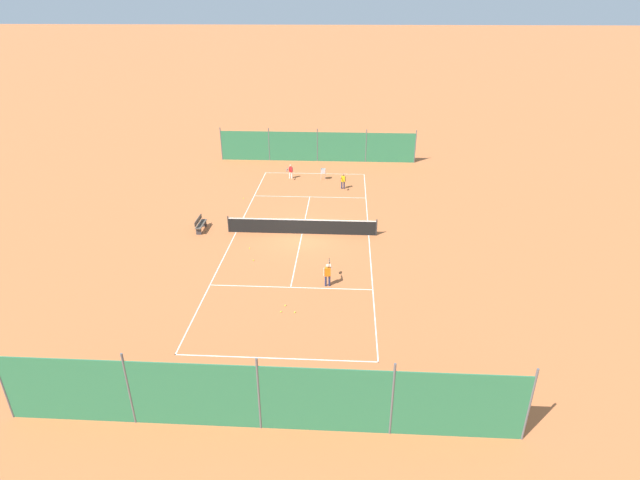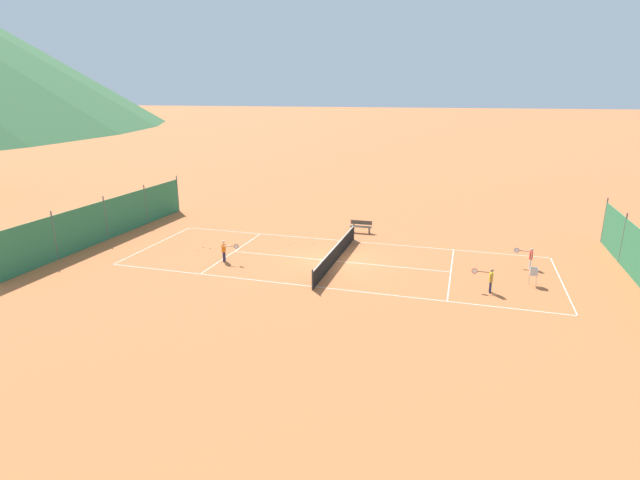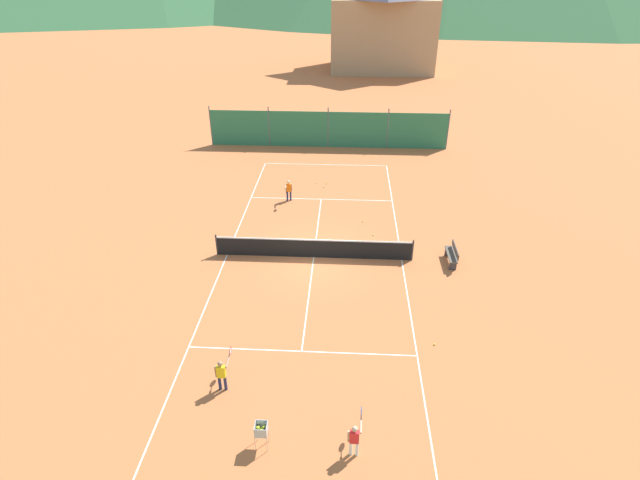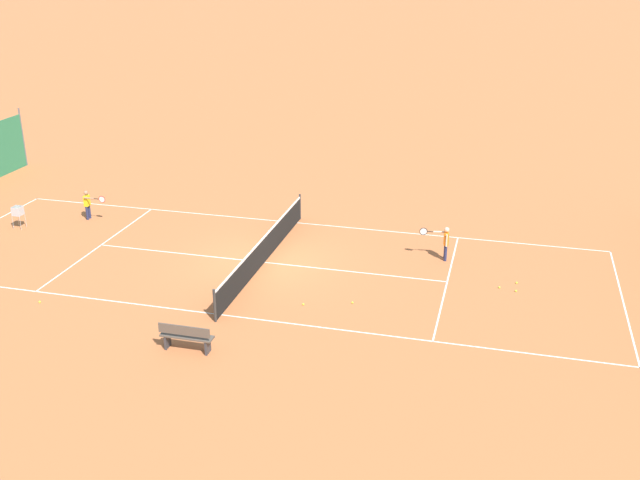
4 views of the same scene
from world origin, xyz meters
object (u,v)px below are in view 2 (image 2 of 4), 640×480
(tennis_ball_alley_right, at_px, (444,245))
(tennis_ball_near_corner, at_px, (343,262))
(tennis_ball_mid_court, at_px, (198,250))
(tennis_ball_by_net_left, at_px, (203,247))
(tennis_net, at_px, (336,253))
(player_far_service, at_px, (530,257))
(ball_hopper, at_px, (533,273))
(player_far_baseline, at_px, (225,249))
(tennis_ball_far_corner, at_px, (210,248))
(tennis_ball_by_net_right, at_px, (289,244))
(player_near_baseline, at_px, (490,279))
(tennis_ball_alley_left, at_px, (313,243))
(courtside_bench, at_px, (361,226))

(tennis_ball_alley_right, distance_m, tennis_ball_near_corner, 7.21)
(tennis_ball_mid_court, bearing_deg, tennis_ball_by_net_left, -0.87)
(tennis_net, distance_m, player_far_service, 10.65)
(tennis_ball_by_net_left, xyz_separation_m, ball_hopper, (-0.99, -19.01, 0.63))
(player_far_service, xyz_separation_m, tennis_ball_near_corner, (-1.90, 10.04, -0.64))
(player_far_baseline, xyz_separation_m, ball_hopper, (1.05, -16.47, -0.06))
(player_far_service, xyz_separation_m, tennis_ball_far_corner, (-1.79, 18.57, -0.64))
(player_far_baseline, height_order, tennis_ball_alley_right, player_far_baseline)
(player_far_baseline, relative_size, tennis_ball_mid_court, 18.72)
(tennis_ball_mid_court, bearing_deg, tennis_ball_by_net_right, -60.51)
(tennis_ball_by_net_right, bearing_deg, tennis_ball_by_net_left, 113.63)
(player_near_baseline, height_order, tennis_ball_mid_court, player_near_baseline)
(player_near_baseline, relative_size, tennis_ball_alley_left, 18.27)
(tennis_ball_alley_right, distance_m, tennis_ball_mid_court, 15.35)
(tennis_net, relative_size, tennis_ball_alley_right, 139.09)
(tennis_ball_alley_right, height_order, ball_hopper, ball_hopper)
(tennis_ball_by_net_right, bearing_deg, tennis_ball_alley_left, -71.14)
(tennis_ball_far_corner, height_order, ball_hopper, ball_hopper)
(tennis_ball_near_corner, relative_size, tennis_ball_mid_court, 1.00)
(tennis_ball_alley_right, distance_m, tennis_ball_by_net_left, 15.13)
(tennis_ball_mid_court, relative_size, tennis_ball_by_net_right, 1.00)
(tennis_net, distance_m, ball_hopper, 10.42)
(tennis_ball_mid_court, bearing_deg, tennis_net, -87.09)
(tennis_ball_by_net_left, bearing_deg, ball_hopper, -92.98)
(courtside_bench, bearing_deg, tennis_net, 179.01)
(tennis_ball_by_net_left, bearing_deg, tennis_ball_mid_court, 179.13)
(tennis_ball_far_corner, relative_size, tennis_ball_alley_left, 1.00)
(player_near_baseline, relative_size, player_far_baseline, 0.98)
(player_far_service, bearing_deg, tennis_ball_near_corner, 100.71)
(player_far_service, distance_m, tennis_ball_alley_right, 5.56)
(ball_hopper, bearing_deg, player_near_baseline, 127.02)
(tennis_ball_by_net_right, xyz_separation_m, courtside_bench, (3.99, -3.80, 0.42))
(tennis_ball_alley_right, relative_size, tennis_ball_mid_court, 1.00)
(tennis_net, distance_m, tennis_ball_alley_right, 7.53)
(player_far_baseline, xyz_separation_m, tennis_ball_near_corner, (1.80, -6.53, -0.69))
(tennis_ball_near_corner, bearing_deg, player_near_baseline, -106.64)
(player_near_baseline, height_order, tennis_ball_alley_left, player_near_baseline)
(tennis_ball_near_corner, height_order, tennis_ball_by_net_left, same)
(tennis_net, height_order, player_near_baseline, player_near_baseline)
(tennis_ball_near_corner, distance_m, tennis_ball_mid_court, 9.08)
(player_far_baseline, xyz_separation_m, tennis_ball_alley_left, (4.69, -3.85, -0.69))
(tennis_ball_mid_court, bearing_deg, courtside_bench, -52.19)
(player_far_service, xyz_separation_m, player_near_baseline, (-4.24, 2.21, 0.03))
(player_near_baseline, relative_size, tennis_ball_far_corner, 18.27)
(tennis_ball_far_corner, height_order, tennis_ball_alley_left, same)
(player_near_baseline, relative_size, tennis_ball_alley_right, 18.27)
(player_near_baseline, xyz_separation_m, tennis_ball_near_corner, (2.34, 7.83, -0.67))
(tennis_net, distance_m, player_near_baseline, 8.62)
(tennis_ball_far_corner, xyz_separation_m, tennis_ball_alley_left, (2.79, -5.86, 0.00))
(player_near_baseline, xyz_separation_m, courtside_bench, (8.73, 8.17, -0.25))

